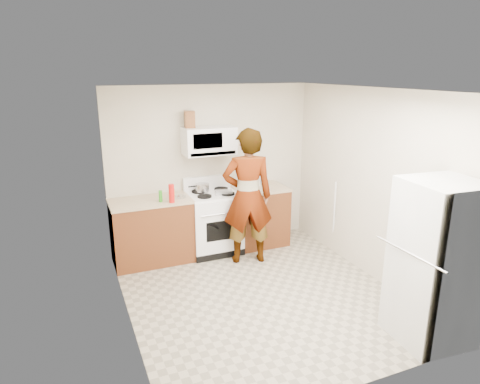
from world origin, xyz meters
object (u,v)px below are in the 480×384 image
microwave (209,141)px  saucepan (202,188)px  gas_range (213,221)px  kettle (256,180)px  fridge (436,263)px  person (248,197)px

microwave → saucepan: 0.71m
gas_range → kettle: size_ratio=6.68×
fridge → person: bearing=117.1°
person → gas_range: bearing=-42.0°
person → kettle: person is taller
kettle → gas_range: bearing=-167.7°
fridge → saucepan: 3.38m
microwave → person: 1.02m
microwave → fridge: size_ratio=0.45×
kettle → saucepan: 0.90m
person → microwave: bearing=-47.6°
gas_range → fridge: fridge is taller
gas_range → saucepan: 0.55m
kettle → saucepan: bearing=-174.4°
fridge → saucepan: bearing=120.8°
gas_range → saucepan: size_ratio=5.71×
gas_range → fridge: size_ratio=0.66×
gas_range → person: (0.34, -0.51, 0.49)m
microwave → person: size_ratio=0.39×
person → kettle: (0.43, 0.63, 0.04)m
person → saucepan: bearing=-37.0°
microwave → fridge: (1.33, -3.08, -0.85)m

